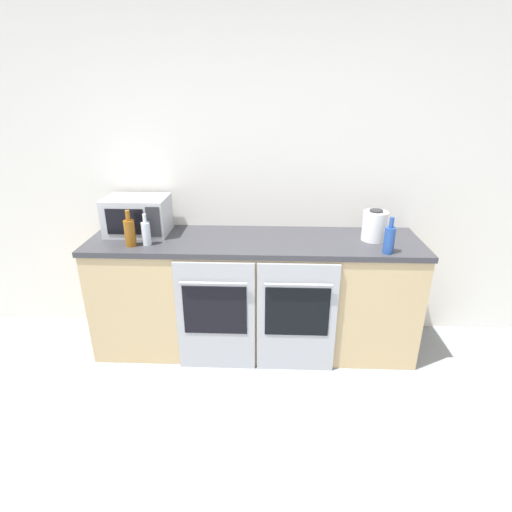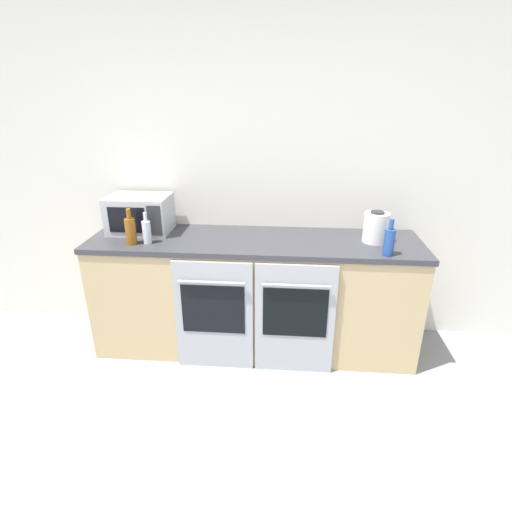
# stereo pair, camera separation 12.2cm
# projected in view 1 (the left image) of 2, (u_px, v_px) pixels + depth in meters

# --- Properties ---
(wall_back) EXTENTS (10.00, 0.06, 2.60)m
(wall_back) POSITION_uv_depth(u_px,v_px,m) (256.00, 179.00, 3.14)
(wall_back) COLOR silver
(wall_back) RESTS_ON ground_plane
(counter_back) EXTENTS (2.47, 0.64, 0.92)m
(counter_back) POSITION_uv_depth(u_px,v_px,m) (254.00, 293.00, 3.15)
(counter_back) COLOR tan
(counter_back) RESTS_ON ground_plane
(oven_left) EXTENTS (0.57, 0.06, 0.86)m
(oven_left) POSITION_uv_depth(u_px,v_px,m) (216.00, 317.00, 2.87)
(oven_left) COLOR #A8AAAF
(oven_left) RESTS_ON ground_plane
(oven_right) EXTENTS (0.57, 0.06, 0.86)m
(oven_right) POSITION_uv_depth(u_px,v_px,m) (297.00, 318.00, 2.84)
(oven_right) COLOR #A8AAAF
(oven_right) RESTS_ON ground_plane
(microwave) EXTENTS (0.46, 0.33, 0.28)m
(microwave) POSITION_uv_depth(u_px,v_px,m) (138.00, 215.00, 3.05)
(microwave) COLOR #B7BABF
(microwave) RESTS_ON counter_back
(bottle_clear) EXTENTS (0.06, 0.06, 0.23)m
(bottle_clear) POSITION_uv_depth(u_px,v_px,m) (146.00, 233.00, 2.83)
(bottle_clear) COLOR silver
(bottle_clear) RESTS_ON counter_back
(bottle_amber) EXTENTS (0.07, 0.07, 0.26)m
(bottle_amber) POSITION_uv_depth(u_px,v_px,m) (130.00, 232.00, 2.80)
(bottle_amber) COLOR #8C5114
(bottle_amber) RESTS_ON counter_back
(bottle_blue) EXTENTS (0.07, 0.07, 0.25)m
(bottle_blue) POSITION_uv_depth(u_px,v_px,m) (389.00, 239.00, 2.68)
(bottle_blue) COLOR #234793
(bottle_blue) RESTS_ON counter_back
(kettle) EXTENTS (0.18, 0.18, 0.23)m
(kettle) POSITION_uv_depth(u_px,v_px,m) (375.00, 226.00, 2.91)
(kettle) COLOR white
(kettle) RESTS_ON counter_back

